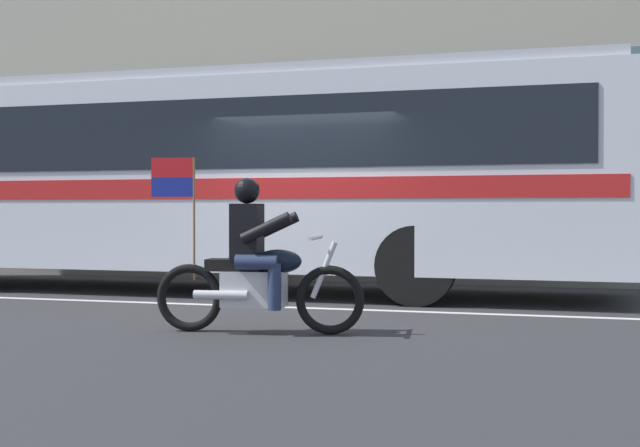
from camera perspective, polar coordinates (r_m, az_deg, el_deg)
The scene contains 7 objects.
ground_plane at distance 11.30m, azimuth -1.10°, elevation -5.38°, with size 60.00×60.00×0.00m, color #2B2B2D.
sidewalk_curb at distance 16.22m, azimuth 4.20°, elevation -3.19°, with size 28.00×3.80×0.15m, color gray.
lane_center_stripe at distance 10.73m, azimuth -2.05°, elevation -5.69°, with size 26.60×0.14×0.01m, color silver.
office_building_facade at distance 18.88m, azimuth 5.67°, elevation 13.59°, with size 28.00×0.89×10.73m.
transit_bus at distance 12.99m, azimuth -7.27°, elevation 3.76°, with size 12.14×2.76×3.22m.
motorcycle_with_rider at distance 8.51m, azimuth -4.34°, elevation -2.95°, with size 2.18×0.67×1.78m.
fire_hydrant at distance 16.79m, azimuth -12.34°, elevation -1.55°, with size 0.22×0.30×0.75m.
Camera 1 is at (3.29, -10.73, 1.25)m, focal length 47.25 mm.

